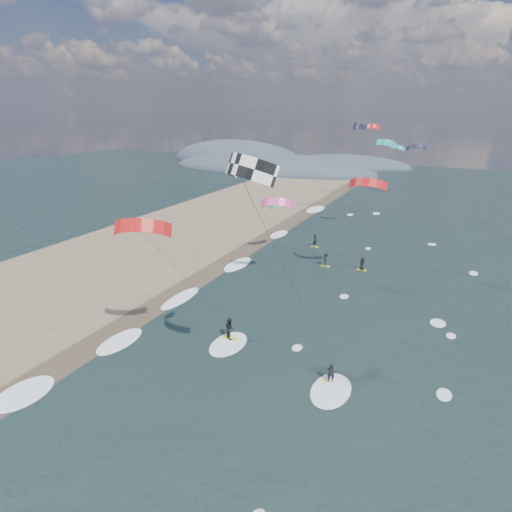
% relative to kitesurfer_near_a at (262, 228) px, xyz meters
% --- Properties ---
extents(ground, '(260.00, 260.00, 0.00)m').
position_rel_kitesurfer_near_a_xyz_m(ground, '(-3.59, -3.50, -11.99)').
color(ground, black).
rests_on(ground, ground).
extents(sand_strip, '(26.00, 240.00, 0.00)m').
position_rel_kitesurfer_near_a_xyz_m(sand_strip, '(-27.59, 6.50, -11.99)').
color(sand_strip, brown).
rests_on(sand_strip, ground).
extents(wet_sand_strip, '(3.00, 240.00, 0.00)m').
position_rel_kitesurfer_near_a_xyz_m(wet_sand_strip, '(-15.59, 6.50, -11.98)').
color(wet_sand_strip, '#382D23').
rests_on(wet_sand_strip, ground).
extents(coastal_hills, '(80.00, 41.00, 15.00)m').
position_rel_kitesurfer_near_a_xyz_m(coastal_hills, '(-48.43, 104.36, -11.99)').
color(coastal_hills, '#3D4756').
rests_on(coastal_hills, ground).
extents(kitesurfer_near_a, '(7.57, 8.96, 16.44)m').
position_rel_kitesurfer_near_a_xyz_m(kitesurfer_near_a, '(0.00, 0.00, 0.00)').
color(kitesurfer_near_a, yellow).
rests_on(kitesurfer_near_a, ground).
extents(kitesurfer_near_b, '(7.25, 8.88, 11.98)m').
position_rel_kitesurfer_near_a_xyz_m(kitesurfer_near_b, '(-8.58, 2.55, -4.33)').
color(kitesurfer_near_b, yellow).
rests_on(kitesurfer_near_b, ground).
extents(far_kitesurfers, '(8.89, 7.50, 1.82)m').
position_rel_kitesurfer_near_a_xyz_m(far_kitesurfers, '(-4.02, 28.29, -11.13)').
color(far_kitesurfers, yellow).
rests_on(far_kitesurfers, ground).
extents(bg_kite_field, '(14.15, 60.00, 9.53)m').
position_rel_kitesurfer_near_a_xyz_m(bg_kite_field, '(-4.50, 47.04, -0.74)').
color(bg_kite_field, teal).
rests_on(bg_kite_field, ground).
extents(shoreline_surf, '(2.40, 79.40, 0.11)m').
position_rel_kitesurfer_near_a_xyz_m(shoreline_surf, '(-14.39, 11.25, -11.99)').
color(shoreline_surf, white).
rests_on(shoreline_surf, ground).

